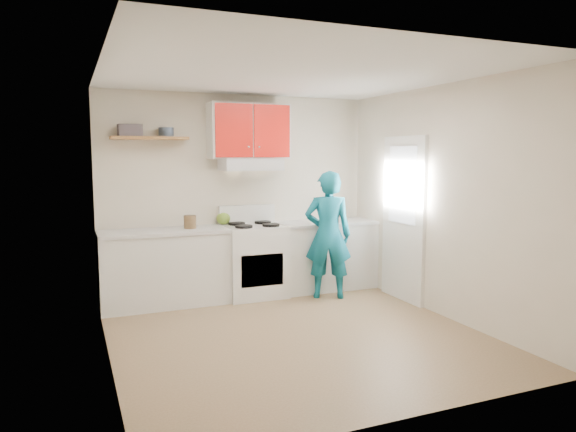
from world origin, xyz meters
name	(u,v)px	position (x,y,z in m)	size (l,w,h in m)	color
floor	(295,334)	(0.00, 0.00, 0.00)	(3.80, 3.80, 0.00)	brown
ceiling	(296,74)	(0.00, 0.00, 2.60)	(3.60, 3.80, 0.04)	white
back_wall	(238,194)	(0.00, 1.90, 1.30)	(3.60, 0.04, 2.60)	beige
front_wall	(409,234)	(0.00, -1.90, 1.30)	(3.60, 0.04, 2.60)	beige
left_wall	(104,215)	(-1.80, 0.00, 1.30)	(0.04, 3.80, 2.60)	beige
right_wall	(442,201)	(1.80, 0.00, 1.30)	(0.04, 3.80, 2.60)	beige
door	(403,219)	(1.78, 0.70, 1.02)	(0.05, 0.85, 2.05)	white
door_glass	(402,185)	(1.75, 0.70, 1.45)	(0.01, 0.55, 0.95)	white
counter_left	(164,268)	(-1.04, 1.60, 0.45)	(1.52, 0.60, 0.90)	silver
counter_right	(325,255)	(1.14, 1.60, 0.45)	(1.32, 0.60, 0.90)	silver
stove	(254,261)	(0.10, 1.57, 0.46)	(0.76, 0.65, 0.92)	white
range_hood	(251,165)	(0.10, 1.68, 1.70)	(0.76, 0.44, 0.15)	silver
upper_cabinets	(249,131)	(0.10, 1.73, 2.12)	(1.02, 0.33, 0.70)	#B2170F
shelf	(149,138)	(-1.15, 1.75, 2.02)	(0.90, 0.30, 0.04)	brown
books	(130,130)	(-1.38, 1.71, 2.11)	(0.27, 0.19, 0.14)	#3E363C
tin	(166,132)	(-0.94, 1.79, 2.09)	(0.19, 0.19, 0.11)	#333D4C
kettle	(223,218)	(-0.23, 1.83, 1.00)	(0.18, 0.18, 0.16)	olive
crock	(190,223)	(-0.71, 1.62, 0.99)	(0.15, 0.15, 0.18)	#4F3A22
cutting_board	(316,222)	(1.01, 1.64, 0.91)	(0.27, 0.20, 0.02)	olive
silicone_mat	(344,222)	(1.41, 1.56, 0.90)	(0.32, 0.26, 0.01)	red
person	(328,235)	(0.95, 1.14, 0.81)	(0.59, 0.39, 1.62)	#0D6178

